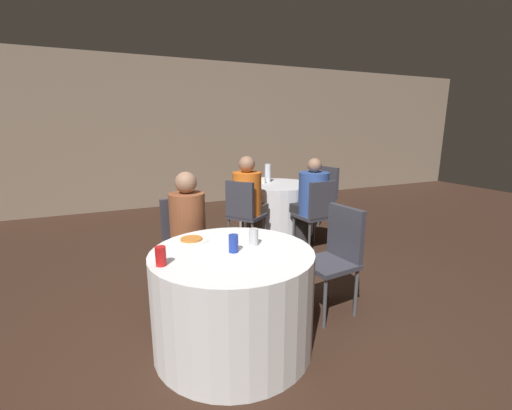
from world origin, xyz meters
TOP-DOWN VIEW (x-y plane):
  - ground_plane at (0.00, 0.00)m, footprint 16.00×16.00m
  - wall_back at (0.00, 4.66)m, footprint 16.00×0.06m
  - table_near at (-0.09, -0.09)m, footprint 1.13×1.13m
  - table_far at (1.48, 2.25)m, footprint 1.11×1.11m
  - chair_near_north at (-0.20, 0.88)m, footprint 0.44×0.45m
  - chair_near_east at (0.88, 0.02)m, footprint 0.45×0.44m
  - chair_far_south at (1.55, 1.29)m, footprint 0.43×0.43m
  - chair_far_southwest at (0.70, 1.67)m, footprint 0.56×0.56m
  - chair_far_east at (2.44, 2.38)m, footprint 0.45×0.45m
  - person_orange_shirt at (0.83, 1.76)m, footprint 0.50×0.48m
  - person_floral_shirt at (-0.19, 0.72)m, footprint 0.34×0.50m
  - person_blue_shirt at (1.54, 1.44)m, footprint 0.39×0.53m
  - pizza_plate_near at (-0.29, 0.25)m, footprint 0.26×0.26m
  - soda_can_blue at (-0.09, -0.10)m, footprint 0.07×0.07m
  - soda_can_silver at (0.10, -0.03)m, footprint 0.07×0.07m
  - soda_can_red at (-0.57, -0.14)m, footprint 0.07×0.07m
  - bottle_far at (1.44, 2.48)m, footprint 0.09×0.09m
  - cup_far at (1.31, 2.38)m, footprint 0.09×0.09m

SIDE VIEW (x-z plane):
  - ground_plane at x=0.00m, z-range 0.00..0.00m
  - table_near at x=-0.09m, z-range 0.00..0.72m
  - table_far at x=1.48m, z-range 0.00..0.72m
  - chair_near_north at x=-0.20m, z-range 0.09..1.00m
  - chair_near_east at x=0.88m, z-range 0.09..1.00m
  - chair_far_south at x=1.55m, z-range 0.09..1.00m
  - chair_far_southwest at x=0.70m, z-range 0.09..1.00m
  - chair_far_east at x=2.44m, z-range 0.09..1.00m
  - person_floral_shirt at x=-0.19m, z-range 0.00..1.18m
  - person_blue_shirt at x=1.54m, z-range 0.02..1.20m
  - person_orange_shirt at x=0.83m, z-range 0.02..1.22m
  - pizza_plate_near at x=-0.29m, z-range 0.72..0.74m
  - cup_far at x=1.31m, z-range 0.72..0.81m
  - soda_can_blue at x=-0.09m, z-range 0.72..0.85m
  - soda_can_silver at x=0.10m, z-range 0.72..0.85m
  - soda_can_red at x=-0.57m, z-range 0.72..0.85m
  - bottle_far at x=1.44m, z-range 0.72..1.00m
  - wall_back at x=0.00m, z-range 0.00..2.80m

